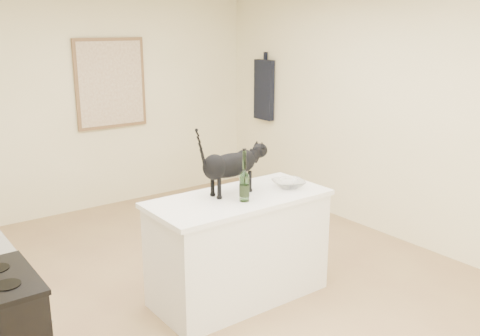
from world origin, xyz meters
name	(u,v)px	position (x,y,z in m)	size (l,w,h in m)	color
floor	(216,290)	(0.00, 0.00, 0.00)	(5.50, 5.50, 0.00)	tan
wall_back	(88,106)	(0.00, 2.75, 1.30)	(4.50, 4.50, 0.00)	#F6EDBE
wall_right	(391,118)	(2.25, 0.00, 1.30)	(5.50, 5.50, 0.00)	#F6EDBE
island_base	(239,250)	(0.10, -0.20, 0.43)	(1.44, 0.67, 0.86)	white
island_top	(239,199)	(0.10, -0.20, 0.88)	(1.50, 0.70, 0.04)	white
artwork_frame	(111,83)	(0.30, 2.72, 1.55)	(0.90, 0.03, 1.10)	brown
artwork_canvas	(111,84)	(0.30, 2.70, 1.55)	(0.82, 0.00, 1.02)	beige
hanging_garment	(264,90)	(2.19, 2.05, 1.40)	(0.08, 0.34, 0.80)	black
black_cat	(230,168)	(0.08, -0.11, 1.12)	(0.63, 0.19, 0.44)	black
wine_bottle	(244,178)	(0.06, -0.32, 1.09)	(0.08, 0.08, 0.37)	#265622
glass_bowl	(288,184)	(0.58, -0.26, 0.93)	(0.27, 0.27, 0.07)	silver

